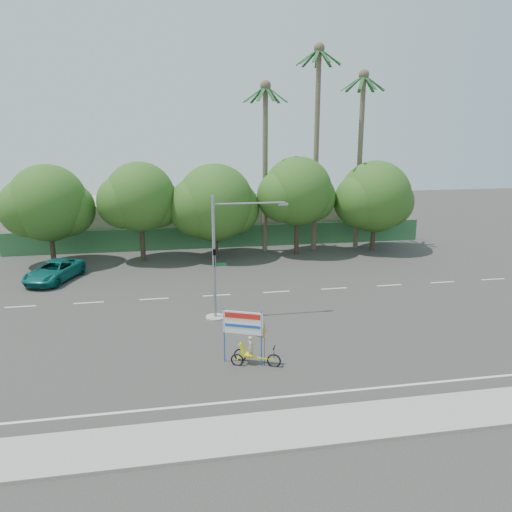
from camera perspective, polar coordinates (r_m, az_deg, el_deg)
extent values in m
plane|color=#33302D|center=(25.55, 1.92, -9.92)|extent=(120.00, 120.00, 0.00)
cube|color=gray|center=(19.13, 6.95, -18.75)|extent=(50.00, 2.40, 0.12)
cube|color=#336B3D|center=(45.54, -3.81, 2.19)|extent=(38.00, 0.08, 2.00)
cube|color=#B4AC8F|center=(49.75, -15.99, 3.87)|extent=(12.00, 8.00, 4.00)
cube|color=#B4AC8F|center=(51.21, 4.54, 4.43)|extent=(14.00, 8.00, 3.60)
cylinder|color=#473828|center=(42.64, -22.28, 1.37)|extent=(0.40, 0.40, 3.52)
sphere|color=#274E17|center=(42.11, -22.69, 5.62)|extent=(6.00, 6.00, 6.00)
sphere|color=#274E17|center=(42.21, -20.74, 5.05)|extent=(4.32, 4.32, 4.32)
sphere|color=#274E17|center=(42.22, -24.51, 5.02)|extent=(4.56, 4.56, 4.56)
cylinder|color=#473828|center=(41.71, -12.86, 1.97)|extent=(0.40, 0.40, 3.74)
sphere|color=#274E17|center=(41.15, -13.12, 6.61)|extent=(5.60, 5.60, 5.60)
sphere|color=#274E17|center=(41.48, -11.31, 5.93)|extent=(4.03, 4.03, 4.03)
sphere|color=#274E17|center=(41.02, -14.87, 6.00)|extent=(4.26, 4.26, 4.26)
cylinder|color=#473828|center=(41.90, -4.63, 2.03)|extent=(0.40, 0.40, 3.30)
sphere|color=#274E17|center=(41.38, -4.71, 6.10)|extent=(6.40, 6.40, 6.40)
sphere|color=#274E17|center=(41.91, -2.77, 5.51)|extent=(4.61, 4.61, 4.61)
sphere|color=#274E17|center=(41.06, -6.67, 5.56)|extent=(4.86, 4.86, 4.86)
cylinder|color=#473828|center=(43.08, 4.68, 2.76)|extent=(0.40, 0.40, 3.87)
sphere|color=#274E17|center=(42.53, 4.77, 7.41)|extent=(5.80, 5.80, 5.80)
sphere|color=#274E17|center=(43.25, 6.33, 6.66)|extent=(4.18, 4.18, 4.18)
sphere|color=#274E17|center=(42.01, 3.12, 6.87)|extent=(4.41, 4.41, 4.41)
cylinder|color=#473828|center=(45.42, 13.24, 2.74)|extent=(0.40, 0.40, 3.43)
sphere|color=#274E17|center=(44.93, 13.47, 6.64)|extent=(6.20, 6.20, 6.20)
sphere|color=#274E17|center=(45.85, 14.89, 6.01)|extent=(4.46, 4.46, 4.46)
sphere|color=#274E17|center=(44.20, 11.91, 6.19)|extent=(4.71, 4.71, 4.71)
cylinder|color=#70604C|center=(44.28, 6.89, 11.58)|extent=(0.44, 0.44, 17.00)
sphere|color=#70604C|center=(44.72, 7.24, 22.52)|extent=(0.90, 0.90, 0.90)
cube|color=#1C4C21|center=(44.91, 8.45, 21.59)|extent=(1.91, 0.28, 1.36)
cube|color=#1C4C21|center=(45.42, 7.90, 21.53)|extent=(1.65, 1.44, 1.36)
cube|color=#1C4C21|center=(45.56, 7.05, 21.53)|extent=(0.61, 1.93, 1.36)
cube|color=#1C4C21|center=(45.27, 6.27, 21.60)|extent=(1.20, 1.80, 1.36)
cube|color=#1C4C21|center=(44.69, 5.91, 21.71)|extent=(1.89, 0.92, 1.36)
cube|color=#1C4C21|center=(44.07, 6.16, 21.81)|extent=(1.89, 0.92, 1.36)
cube|color=#1C4C21|center=(43.72, 6.92, 21.85)|extent=(1.20, 1.80, 1.36)
cube|color=#1C4C21|center=(43.80, 7.82, 21.81)|extent=(0.61, 1.93, 1.36)
cube|color=#1C4C21|center=(44.27, 8.42, 21.71)|extent=(1.65, 1.44, 1.36)
cylinder|color=#70604C|center=(45.67, 11.74, 10.21)|extent=(0.44, 0.44, 15.00)
sphere|color=#70604C|center=(45.80, 12.23, 19.60)|extent=(0.90, 0.90, 0.90)
cube|color=#1C4C21|center=(46.10, 13.33, 18.68)|extent=(1.91, 0.28, 1.36)
cube|color=#1C4C21|center=(46.57, 12.76, 18.66)|extent=(1.65, 1.44, 1.36)
cube|color=#1C4C21|center=(46.66, 11.93, 18.69)|extent=(0.61, 1.93, 1.36)
cube|color=#1C4C21|center=(46.33, 11.22, 18.76)|extent=(1.20, 1.80, 1.36)
cube|color=#1C4C21|center=(45.72, 10.94, 18.84)|extent=(1.89, 0.92, 1.36)
cube|color=#1C4C21|center=(45.12, 11.25, 18.89)|extent=(1.89, 0.92, 1.36)
cube|color=#1C4C21|center=(44.81, 12.01, 18.89)|extent=(1.20, 1.80, 1.36)
cube|color=#1C4C21|center=(44.95, 12.86, 18.83)|extent=(0.61, 1.93, 1.36)
cube|color=#1C4C21|center=(45.46, 13.38, 18.75)|extent=(1.65, 1.44, 1.36)
cylinder|color=#70604C|center=(43.26, 1.05, 9.63)|extent=(0.44, 0.44, 14.00)
sphere|color=#70604C|center=(43.27, 1.09, 18.91)|extent=(0.90, 0.90, 0.90)
cube|color=#1C4C21|center=(43.42, 2.37, 18.01)|extent=(1.91, 0.28, 1.36)
cube|color=#1C4C21|center=(43.96, 1.89, 17.96)|extent=(1.65, 1.44, 1.36)
cube|color=#1C4C21|center=(44.16, 1.06, 17.95)|extent=(0.61, 1.93, 1.36)
cube|color=#1C4C21|center=(43.93, 0.23, 17.97)|extent=(1.20, 1.80, 1.36)
cube|color=#1C4C21|center=(43.37, -0.21, 18.02)|extent=(1.89, 0.92, 1.36)
cube|color=#1C4C21|center=(42.74, -0.05, 18.08)|extent=(1.89, 0.92, 1.36)
cube|color=#1C4C21|center=(42.33, 0.66, 18.12)|extent=(1.20, 1.80, 1.36)
cube|color=#1C4C21|center=(42.35, 1.58, 18.11)|extent=(0.61, 1.93, 1.36)
cube|color=#1C4C21|center=(42.78, 2.25, 18.07)|extent=(1.65, 1.44, 1.36)
cylinder|color=gray|center=(28.82, -4.68, -6.98)|extent=(1.10, 1.10, 0.10)
cylinder|color=gray|center=(27.77, -4.82, -0.32)|extent=(0.18, 0.18, 7.00)
cylinder|color=gray|center=(27.43, -0.77, 6.05)|extent=(4.00, 0.10, 0.10)
cube|color=gray|center=(27.82, 3.11, 5.93)|extent=(0.55, 0.20, 0.12)
imported|color=black|center=(27.53, -4.78, -0.23)|extent=(0.16, 0.20, 1.00)
cube|color=#14662D|center=(27.89, -4.09, -0.99)|extent=(0.70, 0.04, 0.18)
torus|color=black|center=(23.09, 2.06, -11.88)|extent=(0.63, 0.33, 0.66)
torus|color=black|center=(23.67, -1.80, -11.23)|extent=(0.59, 0.31, 0.61)
torus|color=black|center=(23.20, -2.16, -11.79)|extent=(0.59, 0.31, 0.61)
cube|color=yellow|center=(23.22, 0.02, -11.55)|extent=(1.54, 0.72, 0.06)
cube|color=yellow|center=(23.43, -1.98, -11.47)|extent=(0.29, 0.56, 0.05)
cube|color=yellow|center=(23.24, -0.93, -11.15)|extent=(0.61, 0.57, 0.06)
cube|color=yellow|center=(23.19, -1.57, -10.47)|extent=(0.37, 0.46, 0.53)
cylinder|color=black|center=(22.92, 2.07, -11.00)|extent=(0.04, 0.04, 0.53)
cube|color=black|center=(22.81, 2.08, -10.41)|extent=(0.21, 0.42, 0.04)
imported|color=#CCB284|center=(23.06, -0.57, -10.36)|extent=(0.38, 0.45, 1.05)
cylinder|color=blue|center=(23.18, -3.64, -9.01)|extent=(0.07, 0.07, 2.62)
cylinder|color=blue|center=(22.77, 0.63, -9.43)|extent=(0.07, 0.07, 2.62)
cube|color=white|center=(22.70, -1.54, -7.65)|extent=(1.71, 0.79, 1.07)
cube|color=red|center=(22.54, -1.57, -6.88)|extent=(1.52, 0.68, 0.25)
cube|color=blue|center=(22.72, -1.56, -8.02)|extent=(1.52, 0.68, 0.14)
cylinder|color=black|center=(22.86, 0.99, -10.13)|extent=(0.03, 0.03, 2.04)
cube|color=red|center=(22.67, 0.15, -8.60)|extent=(0.80, 0.36, 0.64)
imported|color=#0D605C|center=(38.21, -22.08, -1.60)|extent=(4.09, 5.72, 1.45)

